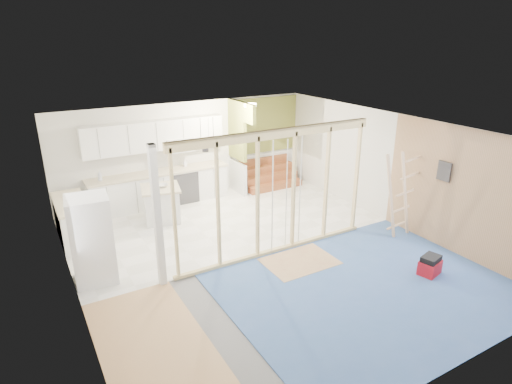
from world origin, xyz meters
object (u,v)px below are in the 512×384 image
fridge (92,240)px  island (162,204)px  toolbox (430,266)px  ladder (400,195)px

fridge → island: bearing=52.4°
fridge → toolbox: size_ratio=3.47×
island → ladder: (4.22, -3.42, 0.57)m
toolbox → ladder: (0.67, 1.47, 0.81)m
fridge → ladder: 6.28m
toolbox → fridge: bearing=137.3°
toolbox → ladder: 1.81m
toolbox → ladder: size_ratio=0.24×
fridge → toolbox: (5.43, -2.91, -0.63)m
ladder → fridge: bearing=175.6°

